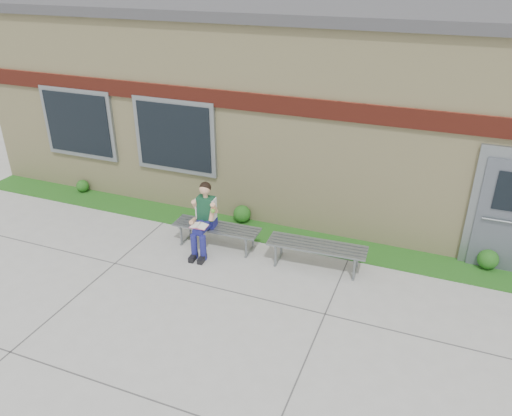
% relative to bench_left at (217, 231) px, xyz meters
% --- Properties ---
extents(ground, '(80.00, 80.00, 0.00)m').
position_rel_bench_left_xyz_m(ground, '(1.51, -1.77, -0.34)').
color(ground, '#9E9E99').
rests_on(ground, ground).
extents(grass_strip, '(16.00, 0.80, 0.02)m').
position_rel_bench_left_xyz_m(grass_strip, '(1.51, 0.83, -0.33)').
color(grass_strip, '#205416').
rests_on(grass_strip, ground).
extents(school_building, '(16.20, 6.22, 4.20)m').
position_rel_bench_left_xyz_m(school_building, '(1.51, 4.21, 1.76)').
color(school_building, beige).
rests_on(school_building, ground).
extents(bench_left, '(1.72, 0.52, 0.44)m').
position_rel_bench_left_xyz_m(bench_left, '(0.00, 0.00, 0.00)').
color(bench_left, slate).
rests_on(bench_left, ground).
extents(bench_right, '(1.81, 0.60, 0.46)m').
position_rel_bench_left_xyz_m(bench_right, '(2.00, 0.00, 0.02)').
color(bench_right, slate).
rests_on(bench_right, ground).
extents(girl, '(0.52, 0.84, 1.37)m').
position_rel_bench_left_xyz_m(girl, '(-0.16, -0.21, 0.36)').
color(girl, navy).
rests_on(girl, ground).
extents(shrub_west, '(0.29, 0.29, 0.29)m').
position_rel_bench_left_xyz_m(shrub_west, '(-4.09, 1.08, -0.17)').
color(shrub_west, '#205416').
rests_on(shrub_west, grass_strip).
extents(shrub_mid, '(0.37, 0.37, 0.37)m').
position_rel_bench_left_xyz_m(shrub_mid, '(0.08, 1.08, -0.14)').
color(shrub_mid, '#205416').
rests_on(shrub_mid, grass_strip).
extents(shrub_east, '(0.37, 0.37, 0.37)m').
position_rel_bench_left_xyz_m(shrub_east, '(4.91, 1.08, -0.14)').
color(shrub_east, '#205416').
rests_on(shrub_east, grass_strip).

